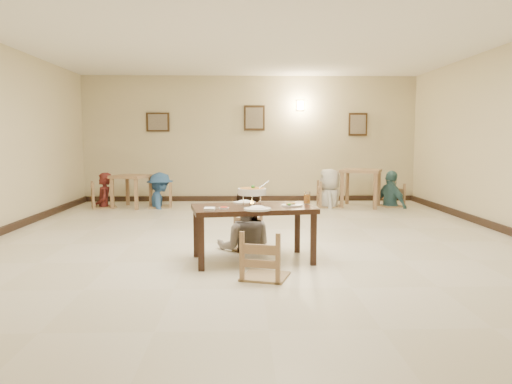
{
  "coord_description": "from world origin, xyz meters",
  "views": [
    {
      "loc": [
        -0.21,
        -7.08,
        1.48
      ],
      "look_at": [
        -0.02,
        -0.52,
        0.79
      ],
      "focal_mm": 35.0,
      "sensor_mm": 36.0,
      "label": 1
    }
  ],
  "objects_px": {
    "main_table": "(253,213)",
    "bg_diner_b": "(160,172)",
    "chair_near": "(265,232)",
    "bg_chair_lr": "(160,183)",
    "bg_diner_d": "(392,171)",
    "main_diner": "(245,190)",
    "curry_warmer": "(252,192)",
    "bg_chair_rl": "(330,183)",
    "bg_table_right": "(361,176)",
    "bg_chair_ll": "(103,183)",
    "chair_far": "(248,214)",
    "bg_diner_c": "(330,169)",
    "drink_glass": "(307,198)",
    "bg_table_left": "(131,181)",
    "bg_diner_a": "(103,173)",
    "bg_chair_rr": "(391,185)"
  },
  "relations": [
    {
      "from": "drink_glass",
      "to": "bg_table_left",
      "type": "relative_size",
      "value": 0.17
    },
    {
      "from": "bg_chair_lr",
      "to": "bg_diner_a",
      "type": "relative_size",
      "value": 0.69
    },
    {
      "from": "chair_near",
      "to": "bg_diner_c",
      "type": "distance_m",
      "value": 5.91
    },
    {
      "from": "bg_chair_rl",
      "to": "curry_warmer",
      "type": "bearing_deg",
      "value": 160.24
    },
    {
      "from": "main_diner",
      "to": "main_table",
      "type": "bearing_deg",
      "value": 101.69
    },
    {
      "from": "bg_table_right",
      "to": "bg_chair_ll",
      "type": "distance_m",
      "value": 5.66
    },
    {
      "from": "bg_chair_rr",
      "to": "bg_diner_c",
      "type": "xyz_separation_m",
      "value": [
        -1.39,
        -0.03,
        0.36
      ]
    },
    {
      "from": "bg_table_left",
      "to": "bg_chair_rr",
      "type": "xyz_separation_m",
      "value": [
        5.74,
        0.01,
        -0.1
      ]
    },
    {
      "from": "drink_glass",
      "to": "bg_chair_rr",
      "type": "relative_size",
      "value": 0.16
    },
    {
      "from": "bg_chair_ll",
      "to": "bg_diner_b",
      "type": "relative_size",
      "value": 0.7
    },
    {
      "from": "bg_table_right",
      "to": "bg_chair_rr",
      "type": "bearing_deg",
      "value": 1.54
    },
    {
      "from": "drink_glass",
      "to": "bg_chair_ll",
      "type": "bearing_deg",
      "value": 129.29
    },
    {
      "from": "chair_near",
      "to": "bg_table_right",
      "type": "relative_size",
      "value": 0.93
    },
    {
      "from": "chair_far",
      "to": "drink_glass",
      "type": "distance_m",
      "value": 0.94
    },
    {
      "from": "bg_diner_b",
      "to": "bg_diner_d",
      "type": "bearing_deg",
      "value": -105.67
    },
    {
      "from": "chair_far",
      "to": "bg_chair_rl",
      "type": "xyz_separation_m",
      "value": [
        1.86,
        4.16,
        0.07
      ]
    },
    {
      "from": "bg_chair_rl",
      "to": "bg_chair_ll",
      "type": "bearing_deg",
      "value": 90.13
    },
    {
      "from": "chair_near",
      "to": "curry_warmer",
      "type": "bearing_deg",
      "value": -62.91
    },
    {
      "from": "bg_diner_b",
      "to": "bg_diner_d",
      "type": "height_order",
      "value": "bg_diner_d"
    },
    {
      "from": "drink_glass",
      "to": "bg_diner_b",
      "type": "xyz_separation_m",
      "value": [
        -2.62,
        4.74,
        0.02
      ]
    },
    {
      "from": "bg_chair_lr",
      "to": "bg_chair_rl",
      "type": "bearing_deg",
      "value": 83.16
    },
    {
      "from": "bg_chair_rr",
      "to": "main_diner",
      "type": "bearing_deg",
      "value": -54.68
    },
    {
      "from": "chair_near",
      "to": "bg_chair_lr",
      "type": "xyz_separation_m",
      "value": [
        -2.05,
        5.72,
        0.03
      ]
    },
    {
      "from": "main_diner",
      "to": "curry_warmer",
      "type": "height_order",
      "value": "main_diner"
    },
    {
      "from": "curry_warmer",
      "to": "bg_chair_lr",
      "type": "xyz_separation_m",
      "value": [
        -1.92,
        4.99,
        -0.33
      ]
    },
    {
      "from": "main_table",
      "to": "bg_diner_b",
      "type": "xyz_separation_m",
      "value": [
        -1.93,
        4.96,
        0.17
      ]
    },
    {
      "from": "chair_far",
      "to": "bg_table_left",
      "type": "distance_m",
      "value": 4.88
    },
    {
      "from": "curry_warmer",
      "to": "bg_chair_rr",
      "type": "xyz_separation_m",
      "value": [
        3.21,
        4.96,
        -0.37
      ]
    },
    {
      "from": "bg_diner_c",
      "to": "main_table",
      "type": "bearing_deg",
      "value": -14.09
    },
    {
      "from": "bg_chair_lr",
      "to": "bg_diner_d",
      "type": "height_order",
      "value": "bg_diner_d"
    },
    {
      "from": "bg_chair_lr",
      "to": "bg_diner_b",
      "type": "xyz_separation_m",
      "value": [
        0.0,
        -0.0,
        0.24
      ]
    },
    {
      "from": "main_diner",
      "to": "bg_chair_lr",
      "type": "relative_size",
      "value": 1.54
    },
    {
      "from": "main_table",
      "to": "bg_chair_rr",
      "type": "bearing_deg",
      "value": 47.41
    },
    {
      "from": "bg_chair_lr",
      "to": "bg_chair_rr",
      "type": "bearing_deg",
      "value": 83.81
    },
    {
      "from": "drink_glass",
      "to": "bg_diner_d",
      "type": "distance_m",
      "value": 5.33
    },
    {
      "from": "main_table",
      "to": "bg_chair_rl",
      "type": "bearing_deg",
      "value": 60.08
    },
    {
      "from": "chair_near",
      "to": "bg_diner_a",
      "type": "height_order",
      "value": "bg_diner_a"
    },
    {
      "from": "bg_diner_b",
      "to": "bg_chair_rl",
      "type": "bearing_deg",
      "value": -106.33
    },
    {
      "from": "bg_chair_lr",
      "to": "bg_diner_c",
      "type": "distance_m",
      "value": 3.76
    },
    {
      "from": "chair_near",
      "to": "bg_diner_b",
      "type": "height_order",
      "value": "bg_diner_b"
    },
    {
      "from": "curry_warmer",
      "to": "bg_diner_b",
      "type": "distance_m",
      "value": 5.35
    },
    {
      "from": "main_diner",
      "to": "bg_chair_rr",
      "type": "relative_size",
      "value": 1.66
    },
    {
      "from": "main_diner",
      "to": "bg_chair_ll",
      "type": "bearing_deg",
      "value": -50.64
    },
    {
      "from": "main_diner",
      "to": "bg_diner_c",
      "type": "bearing_deg",
      "value": -110.58
    },
    {
      "from": "bg_diner_c",
      "to": "chair_near",
      "type": "bearing_deg",
      "value": -10.51
    },
    {
      "from": "bg_table_right",
      "to": "bg_diner_b",
      "type": "relative_size",
      "value": 0.7
    },
    {
      "from": "main_diner",
      "to": "bg_diner_b",
      "type": "relative_size",
      "value": 1.05
    },
    {
      "from": "chair_far",
      "to": "bg_diner_c",
      "type": "relative_size",
      "value": 0.56
    },
    {
      "from": "chair_near",
      "to": "bg_table_left",
      "type": "bearing_deg",
      "value": -47.53
    },
    {
      "from": "curry_warmer",
      "to": "bg_chair_lr",
      "type": "bearing_deg",
      "value": 111.07
    }
  ]
}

